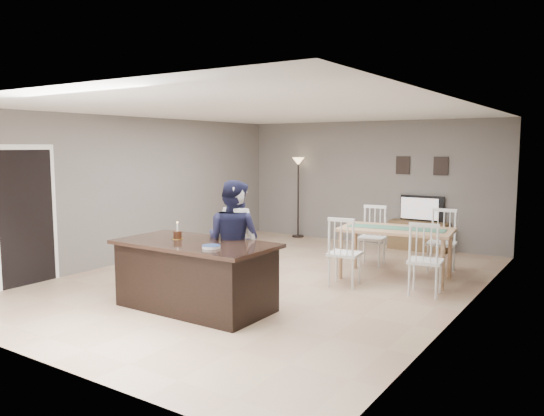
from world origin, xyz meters
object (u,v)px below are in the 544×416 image
Objects in this scene: television at (420,209)px; man at (233,241)px; tv_console at (419,236)px; plate_stack at (211,247)px; kitchen_island at (196,275)px; woman at (237,243)px; dining_table at (396,237)px; floor_lamp at (298,176)px; birthday_cake at (178,235)px.

man reaches higher than television.
tv_console is 5.87m from plate_stack.
kitchen_island is 2.35× the size of television.
man reaches higher than plate_stack.
woman is 0.97× the size of man.
television reaches higher than dining_table.
woman is 0.82m from plate_stack.
tv_console is 5.15m from man.
television is 5.18m from man.
floor_lamp reaches higher than man.
woman is (-0.95, -5.00, 0.53)m from tv_console.
television is 3.92× the size of plate_stack.
woman is 6.93× the size of birthday_cake.
man is 2.85m from dining_table.
man is 7.27× the size of plate_stack.
woman reaches higher than kitchen_island.
dining_table reaches higher than plate_stack.
kitchen_island is 0.98× the size of dining_table.
tv_console is 3.15m from floor_lamp.
tv_console is 0.64× the size of floor_lamp.
man is at bearing 68.71° from kitchen_island.
plate_stack is (0.20, -0.79, 0.09)m from woman.
man is 5.43m from floor_lamp.
man is (-0.99, -5.02, 0.55)m from tv_console.
dining_table is at bearing -124.45° from man.
dining_table is at bearing 56.11° from birthday_cake.
television is at bearing -110.64° from woman.
tv_console is 0.71× the size of man.
birthday_cake is at bearing -105.62° from tv_console.
tv_console is 5.11m from woman.
woman is at bearing 79.42° from television.
dining_table is at bearing 99.61° from television.
birthday_cake reaches higher than plate_stack.
birthday_cake is at bearing -131.36° from dining_table.
birthday_cake is at bearing 31.70° from woman.
kitchen_island is 0.69m from plate_stack.
dining_table is at bearing -80.14° from tv_console.
kitchen_island is 5.70m from tv_console.
man reaches higher than kitchen_island.
television is 5.81m from birthday_cake.
woman is at bearing -127.28° from dining_table.
plate_stack is at bearing -117.72° from dining_table.
birthday_cake is at bearing -76.08° from floor_lamp.
dining_table is (0.45, -2.57, 0.39)m from tv_console.
television reaches higher than tv_console.
birthday_cake is 3.58m from dining_table.
tv_console is 1.31× the size of television.
dining_table is (1.39, 2.43, -0.14)m from woman.
tv_console is at bearing -105.30° from man.
kitchen_island is at bearing -6.25° from birthday_cake.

